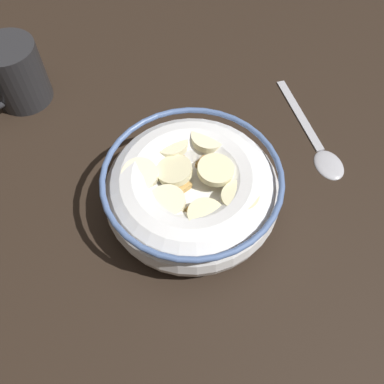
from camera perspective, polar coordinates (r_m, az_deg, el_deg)
ground_plane at (r=46.01cm, az=0.00°, el=-2.65°), size 120.80×120.80×2.00cm
cereal_bowl at (r=42.31cm, az=-0.01°, el=0.24°), size 17.76×17.76×6.27cm
spoon at (r=51.40cm, az=17.05°, el=5.68°), size 12.42×13.35×0.80cm
coffee_mug at (r=56.48cm, az=-22.90°, el=14.49°), size 9.38×6.79×7.79cm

